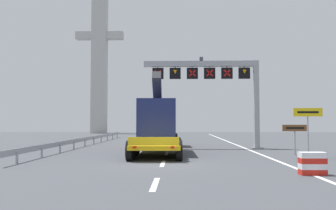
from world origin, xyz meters
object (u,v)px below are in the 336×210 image
object	(u,v)px
crash_barrier_striped	(312,164)
bridge_pylon_distant	(100,52)
tourist_info_sign_brown	(295,132)
heavy_haul_truck_yellow	(159,124)
overhead_lane_gantry	(216,78)
exit_sign_yellow	(308,120)

from	to	relation	value
crash_barrier_striped	bridge_pylon_distant	bearing A→B (deg)	111.75
tourist_info_sign_brown	crash_barrier_striped	size ratio (longest dim) A/B	1.92
heavy_haul_truck_yellow	tourist_info_sign_brown	xyz separation A→B (m)	(8.98, -3.51, -0.51)
overhead_lane_gantry	bridge_pylon_distant	bearing A→B (deg)	116.00
exit_sign_yellow	tourist_info_sign_brown	size ratio (longest dim) A/B	1.52
heavy_haul_truck_yellow	exit_sign_yellow	xyz separation A→B (m)	(9.09, -5.52, 0.26)
heavy_haul_truck_yellow	bridge_pylon_distant	distance (m)	43.31
exit_sign_yellow	bridge_pylon_distant	world-z (taller)	bridge_pylon_distant
heavy_haul_truck_yellow	exit_sign_yellow	distance (m)	10.64
exit_sign_yellow	bridge_pylon_distant	xyz separation A→B (m)	(-22.63, 44.43, 13.11)
overhead_lane_gantry	exit_sign_yellow	world-z (taller)	overhead_lane_gantry
overhead_lane_gantry	exit_sign_yellow	distance (m)	9.26
exit_sign_yellow	bridge_pylon_distant	size ratio (longest dim) A/B	0.10
tourist_info_sign_brown	exit_sign_yellow	bearing A→B (deg)	-87.07
exit_sign_yellow	crash_barrier_striped	xyz separation A→B (m)	(-2.27, -6.59, -1.80)
crash_barrier_striped	overhead_lane_gantry	bearing A→B (deg)	99.22
heavy_haul_truck_yellow	bridge_pylon_distant	size ratio (longest dim) A/B	0.47
overhead_lane_gantry	exit_sign_yellow	xyz separation A→B (m)	(4.54, -7.33, -3.38)
overhead_lane_gantry	crash_barrier_striped	world-z (taller)	overhead_lane_gantry
exit_sign_yellow	tourist_info_sign_brown	xyz separation A→B (m)	(-0.10, 2.01, -0.77)
overhead_lane_gantry	heavy_haul_truck_yellow	distance (m)	6.10
exit_sign_yellow	crash_barrier_striped	world-z (taller)	exit_sign_yellow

